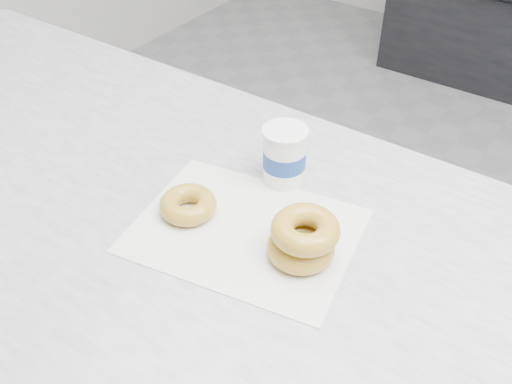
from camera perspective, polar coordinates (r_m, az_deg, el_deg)
wax_paper at (r=0.90m, az=-1.09°, el=-3.88°), size 0.38×0.32×0.00m
donut_single at (r=0.92m, az=-6.81°, el=-1.27°), size 0.12×0.12×0.03m
donut_stack at (r=0.83m, az=4.72°, el=-4.67°), size 0.12×0.12×0.07m
coffee_cup at (r=0.97m, az=2.86°, el=3.70°), size 0.10×0.10×0.10m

